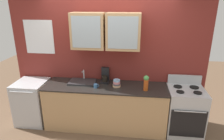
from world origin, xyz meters
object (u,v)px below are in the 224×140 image
(stove_range, at_px, (184,111))
(coffee_maker, at_px, (105,77))
(vase, at_px, (146,83))
(sink_faucet, at_px, (82,82))
(cup_near_sink, at_px, (96,86))
(dishwasher, at_px, (33,102))
(bowl_stack, at_px, (117,83))

(stove_range, xyz_separation_m, coffee_maker, (-1.54, 0.20, 0.54))
(vase, relative_size, coffee_maker, 0.98)
(sink_faucet, relative_size, cup_near_sink, 5.06)
(stove_range, xyz_separation_m, dishwasher, (-3.02, -0.00, -0.01))
(bowl_stack, height_order, coffee_maker, coffee_maker)
(stove_range, xyz_separation_m, vase, (-0.75, -0.10, 0.59))
(stove_range, relative_size, cup_near_sink, 10.55)
(cup_near_sink, bearing_deg, bowl_stack, 15.82)
(dishwasher, height_order, coffee_maker, coffee_maker)
(sink_faucet, bearing_deg, coffee_maker, 12.33)
(vase, distance_m, dishwasher, 2.35)
(vase, distance_m, coffee_maker, 0.85)
(bowl_stack, bearing_deg, vase, -11.32)
(vase, bearing_deg, coffee_maker, 158.68)
(sink_faucet, height_order, dishwasher, sink_faucet)
(vase, bearing_deg, stove_range, 7.84)
(sink_faucet, bearing_deg, vase, -9.73)
(sink_faucet, bearing_deg, bowl_stack, -8.48)
(dishwasher, bearing_deg, cup_near_sink, -4.20)
(cup_near_sink, xyz_separation_m, dishwasher, (-1.35, 0.10, -0.48))
(cup_near_sink, bearing_deg, vase, 0.00)
(vase, height_order, cup_near_sink, vase)
(vase, distance_m, cup_near_sink, 0.92)
(stove_range, relative_size, sink_faucet, 2.08)
(dishwasher, bearing_deg, vase, -2.51)
(cup_near_sink, relative_size, coffee_maker, 0.35)
(vase, xyz_separation_m, coffee_maker, (-0.79, 0.31, -0.04))
(dishwasher, distance_m, coffee_maker, 1.59)
(sink_faucet, xyz_separation_m, dishwasher, (-1.04, -0.11, -0.46))
(stove_range, bearing_deg, bowl_stack, 179.84)
(bowl_stack, xyz_separation_m, vase, (0.54, -0.11, 0.09))
(coffee_maker, bearing_deg, stove_range, -7.52)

